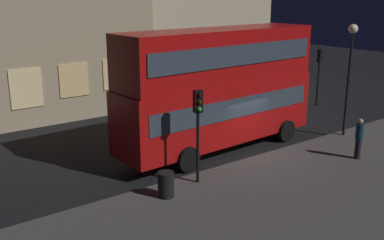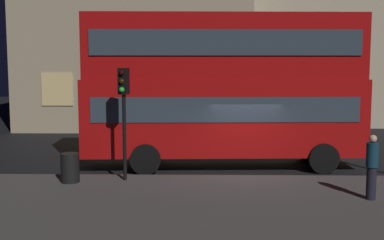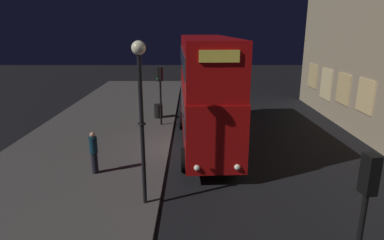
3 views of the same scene
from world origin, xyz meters
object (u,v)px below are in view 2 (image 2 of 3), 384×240
double_decker_bus (223,83)px  traffic_light_near_kerb (124,100)px  pedestrian (372,166)px  litter_bin (70,168)px

double_decker_bus → traffic_light_near_kerb: size_ratio=2.88×
pedestrian → traffic_light_near_kerb: bearing=-90.0°
double_decker_bus → pedestrian: size_ratio=5.75×
pedestrian → litter_bin: (-9.03, 1.86, -0.49)m
double_decker_bus → traffic_light_near_kerb: double_decker_bus is taller
double_decker_bus → traffic_light_near_kerb: 4.32m
traffic_light_near_kerb → pedestrian: 7.82m
double_decker_bus → traffic_light_near_kerb: (-3.33, -2.73, -0.41)m
pedestrian → litter_bin: bearing=-85.0°
double_decker_bus → litter_bin: double_decker_bus is taller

